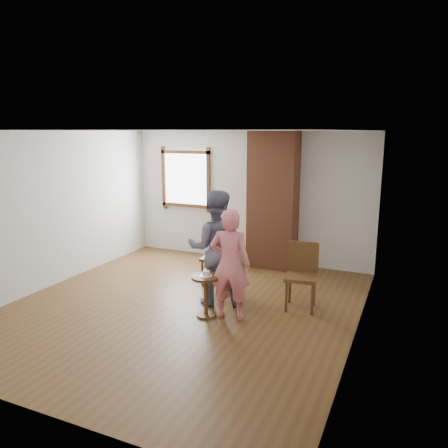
% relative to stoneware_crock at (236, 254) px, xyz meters
% --- Properties ---
extents(ground, '(5.50, 5.50, 0.00)m').
position_rel_stoneware_crock_xyz_m(ground, '(0.08, -2.29, -0.23)').
color(ground, brown).
rests_on(ground, ground).
extents(room_shell, '(5.04, 5.52, 2.62)m').
position_rel_stoneware_crock_xyz_m(room_shell, '(0.02, -1.68, 1.58)').
color(room_shell, silver).
rests_on(room_shell, ground).
extents(brick_chimney, '(0.90, 0.50, 2.60)m').
position_rel_stoneware_crock_xyz_m(brick_chimney, '(0.68, 0.21, 1.07)').
color(brick_chimney, '#9B5337').
rests_on(brick_chimney, ground).
extents(stoneware_crock, '(0.40, 0.40, 0.45)m').
position_rel_stoneware_crock_xyz_m(stoneware_crock, '(0.00, 0.00, 0.00)').
color(stoneware_crock, '#C6B38F').
rests_on(stoneware_crock, ground).
extents(dark_pot, '(0.17, 0.17, 0.14)m').
position_rel_stoneware_crock_xyz_m(dark_pot, '(-0.29, -0.44, -0.16)').
color(dark_pot, black).
rests_on(dark_pot, ground).
extents(dining_chair_left, '(0.48, 0.48, 0.92)m').
position_rel_stoneware_crock_xyz_m(dining_chair_left, '(0.08, -1.08, 0.29)').
color(dining_chair_left, brown).
rests_on(dining_chair_left, ground).
extents(dining_chair_right, '(0.51, 0.51, 0.98)m').
position_rel_stoneware_crock_xyz_m(dining_chair_right, '(1.70, -1.55, 0.32)').
color(dining_chair_right, brown).
rests_on(dining_chair_right, ground).
extents(side_table, '(0.40, 0.40, 0.60)m').
position_rel_stoneware_crock_xyz_m(side_table, '(0.55, -2.44, 0.18)').
color(side_table, brown).
rests_on(side_table, ground).
extents(cake_plate, '(0.18, 0.18, 0.01)m').
position_rel_stoneware_crock_xyz_m(cake_plate, '(0.55, -2.44, 0.38)').
color(cake_plate, white).
rests_on(cake_plate, side_table).
extents(cake_slice, '(0.08, 0.07, 0.06)m').
position_rel_stoneware_crock_xyz_m(cake_slice, '(0.56, -2.44, 0.41)').
color(cake_slice, white).
rests_on(cake_slice, cake_plate).
extents(man, '(1.04, 0.94, 1.75)m').
position_rel_stoneware_crock_xyz_m(man, '(0.47, -1.93, 0.65)').
color(man, black).
rests_on(man, ground).
extents(person_pink, '(0.63, 0.48, 1.57)m').
position_rel_stoneware_crock_xyz_m(person_pink, '(0.88, -2.34, 0.56)').
color(person_pink, pink).
rests_on(person_pink, ground).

